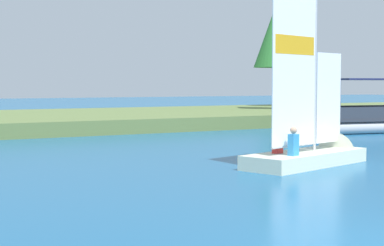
{
  "coord_description": "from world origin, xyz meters",
  "views": [
    {
      "loc": [
        -7.27,
        -5.77,
        2.4
      ],
      "look_at": [
        2.43,
        11.04,
        1.2
      ],
      "focal_mm": 59.08,
      "sensor_mm": 36.0,
      "label": 1
    }
  ],
  "objects_px": {
    "shoreline_tree_midleft": "(274,38)",
    "shoreline_tree_centre": "(282,43)",
    "wooden_dock": "(342,124)",
    "pontoon_boat": "(369,119)",
    "sailboat": "(321,149)"
  },
  "relations": [
    {
      "from": "shoreline_tree_midleft",
      "to": "shoreline_tree_centre",
      "type": "height_order",
      "value": "shoreline_tree_midleft"
    },
    {
      "from": "shoreline_tree_centre",
      "to": "wooden_dock",
      "type": "height_order",
      "value": "shoreline_tree_centre"
    },
    {
      "from": "shoreline_tree_centre",
      "to": "pontoon_boat",
      "type": "bearing_deg",
      "value": -113.86
    },
    {
      "from": "shoreline_tree_midleft",
      "to": "wooden_dock",
      "type": "height_order",
      "value": "shoreline_tree_midleft"
    },
    {
      "from": "shoreline_tree_midleft",
      "to": "wooden_dock",
      "type": "bearing_deg",
      "value": -103.45
    },
    {
      "from": "wooden_dock",
      "to": "sailboat",
      "type": "relative_size",
      "value": 0.75
    },
    {
      "from": "shoreline_tree_centre",
      "to": "sailboat",
      "type": "relative_size",
      "value": 1.11
    },
    {
      "from": "wooden_dock",
      "to": "sailboat",
      "type": "bearing_deg",
      "value": -135.49
    },
    {
      "from": "shoreline_tree_centre",
      "to": "wooden_dock",
      "type": "distance_m",
      "value": 15.64
    },
    {
      "from": "wooden_dock",
      "to": "pontoon_boat",
      "type": "bearing_deg",
      "value": -106.82
    },
    {
      "from": "sailboat",
      "to": "pontoon_boat",
      "type": "bearing_deg",
      "value": 22.32
    },
    {
      "from": "pontoon_boat",
      "to": "wooden_dock",
      "type": "bearing_deg",
      "value": 83.86
    },
    {
      "from": "sailboat",
      "to": "pontoon_boat",
      "type": "height_order",
      "value": "sailboat"
    },
    {
      "from": "shoreline_tree_midleft",
      "to": "pontoon_boat",
      "type": "bearing_deg",
      "value": -104.28
    },
    {
      "from": "shoreline_tree_centre",
      "to": "pontoon_boat",
      "type": "xyz_separation_m",
      "value": [
        -7.14,
        -16.14,
        -4.92
      ]
    }
  ]
}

